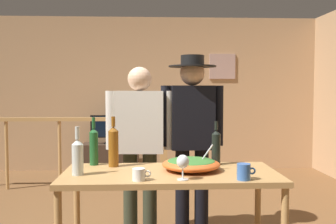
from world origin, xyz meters
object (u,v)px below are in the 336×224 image
object	(u,v)px
mug_blue	(244,172)
flat_screen_tv	(110,127)
wine_bottle_clear	(78,156)
mug_white	(139,174)
framed_picture	(222,66)
serving_table	(170,182)
salad_bowl	(191,164)
person_standing_right	(192,129)
tv_console	(111,159)
wine_bottle_dark	(216,147)
stair_railing	(96,141)
person_standing_left	(140,137)
wine_bottle_green	(94,146)
wine_glass	(183,163)
wine_bottle_amber	(113,146)

from	to	relation	value
mug_blue	flat_screen_tv	bearing A→B (deg)	108.65
wine_bottle_clear	mug_white	distance (m)	0.48
framed_picture	serving_table	xyz separation A→B (m)	(-1.09, -3.78, -1.06)
salad_bowl	person_standing_right	world-z (taller)	person_standing_right
wine_bottle_clear	person_standing_right	xyz separation A→B (m)	(0.90, 0.82, 0.10)
flat_screen_tv	tv_console	bearing A→B (deg)	90.00
salad_bowl	wine_bottle_dark	size ratio (longest dim) A/B	1.25
framed_picture	wine_bottle_dark	world-z (taller)	framed_picture
salad_bowl	wine_bottle_dark	distance (m)	0.32
stair_railing	person_standing_left	size ratio (longest dim) A/B	1.88
wine_bottle_clear	stair_railing	bearing A→B (deg)	95.08
serving_table	person_standing_right	world-z (taller)	person_standing_right
wine_bottle_clear	person_standing_left	distance (m)	0.92
wine_bottle_green	person_standing_left	xyz separation A→B (m)	(0.35, 0.46, 0.01)
wine_glass	wine_bottle_clear	bearing A→B (deg)	166.07
tv_console	mug_white	size ratio (longest dim) A/B	7.42
framed_picture	wine_bottle_clear	bearing A→B (deg)	-114.35
flat_screen_tv	person_standing_right	distance (m)	2.90
wine_bottle_clear	person_standing_left	size ratio (longest dim) A/B	0.22
wine_bottle_dark	wine_bottle_amber	xyz separation A→B (m)	(-0.81, -0.03, 0.02)
stair_railing	salad_bowl	xyz separation A→B (m)	(1.04, -2.52, 0.16)
serving_table	wine_bottle_green	distance (m)	0.70
stair_railing	wine_bottle_dark	size ratio (longest dim) A/B	8.52
wine_bottle_amber	person_standing_left	distance (m)	0.57
serving_table	person_standing_left	xyz separation A→B (m)	(-0.24, 0.75, 0.24)
wine_bottle_amber	person_standing_left	size ratio (longest dim) A/B	0.25
flat_screen_tv	wine_bottle_green	xyz separation A→B (m)	(0.19, -3.17, 0.16)
stair_railing	wine_bottle_green	xyz separation A→B (m)	(0.30, -2.27, 0.27)
mug_blue	person_standing_right	distance (m)	1.07
person_standing_left	stair_railing	bearing A→B (deg)	-67.36
framed_picture	stair_railing	size ratio (longest dim) A/B	0.15
wine_bottle_green	wine_bottle_amber	size ratio (longest dim) A/B	0.97
person_standing_right	wine_bottle_clear	bearing A→B (deg)	39.65
serving_table	flat_screen_tv	bearing A→B (deg)	102.80
stair_railing	serving_table	xyz separation A→B (m)	(0.89, -2.56, 0.04)
flat_screen_tv	wine_bottle_clear	distance (m)	3.53
wine_bottle_green	mug_white	size ratio (longest dim) A/B	3.12
framed_picture	stair_railing	bearing A→B (deg)	-148.41
wine_glass	person_standing_right	xyz separation A→B (m)	(0.17, 1.00, 0.12)
flat_screen_tv	wine_bottle_green	size ratio (longest dim) A/B	1.65
flat_screen_tv	mug_white	size ratio (longest dim) A/B	5.15
serving_table	person_standing_left	size ratio (longest dim) A/B	0.99
wine_glass	wine_bottle_amber	world-z (taller)	wine_bottle_amber
wine_bottle_green	mug_white	world-z (taller)	wine_bottle_green
framed_picture	flat_screen_tv	xyz separation A→B (m)	(-1.87, -0.32, -0.99)
salad_bowl	wine_bottle_green	world-z (taller)	wine_bottle_green
wine_bottle_clear	mug_blue	bearing A→B (deg)	-10.08
wine_glass	person_standing_right	world-z (taller)	person_standing_right
tv_console	person_standing_right	bearing A→B (deg)	-69.45
mug_blue	person_standing_left	world-z (taller)	person_standing_left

